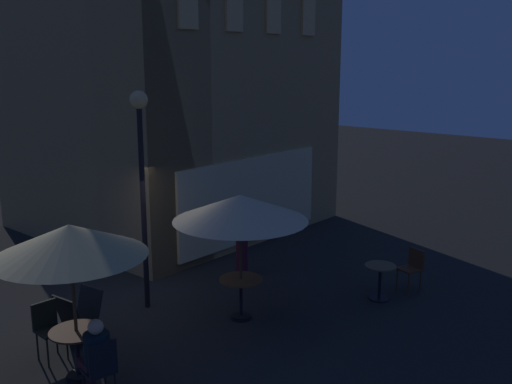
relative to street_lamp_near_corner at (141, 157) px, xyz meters
name	(u,v)px	position (x,y,z in m)	size (l,w,h in m)	color
ground_plane	(145,311)	(-0.17, -0.11, -2.94)	(60.00, 60.00, 0.00)	black
cafe_building	(165,91)	(3.26, 3.04, 0.96)	(7.21, 6.78, 7.81)	tan
street_lamp_near_corner	(141,157)	(0.00, 0.00, 0.00)	(0.33, 0.33, 4.14)	black
menu_sandwich_board	(79,316)	(-1.65, -0.25, -2.49)	(0.69, 0.61, 0.87)	black
cafe_table_0	(241,288)	(0.79, -1.72, -2.35)	(0.80, 0.80, 0.77)	black
cafe_table_1	(77,342)	(-2.34, -1.26, -2.36)	(0.80, 0.80, 0.77)	black
cafe_table_2	(380,277)	(3.24, -3.23, -2.46)	(0.62, 0.62, 0.72)	black
patio_umbrella_0	(240,208)	(0.79, -1.72, -0.83)	(2.43, 2.43, 2.35)	black
patio_umbrella_1	(70,241)	(-2.34, -1.26, -0.79)	(2.22, 2.22, 2.39)	black
cafe_chair_0	(101,366)	(-2.50, -2.08, -2.38)	(0.47, 0.47, 0.94)	black
cafe_chair_1	(48,325)	(-2.30, -0.39, -2.36)	(0.43, 0.43, 0.94)	black
cafe_chair_2	(412,265)	(4.06, -3.52, -2.38)	(0.52, 0.52, 0.89)	#52301B
patron_seated_0	(96,353)	(-2.47, -1.94, -2.25)	(0.42, 0.54, 1.21)	#421E26
patron_standing_1	(242,237)	(2.38, -0.32, -2.01)	(0.31, 0.31, 1.81)	#4D1926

